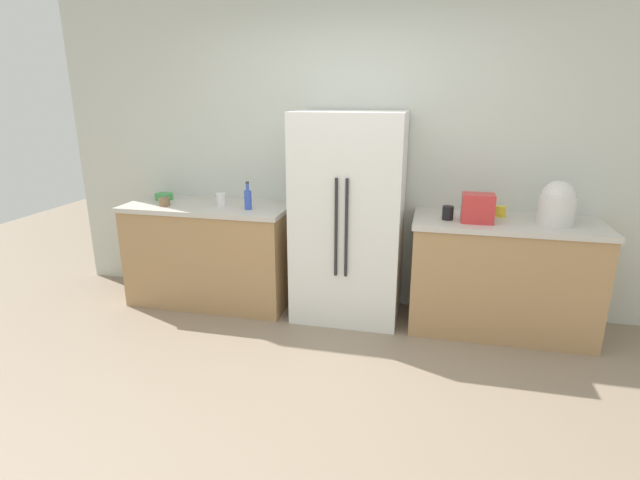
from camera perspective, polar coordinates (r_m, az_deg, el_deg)
The scene contains 13 objects.
ground_plane at distance 3.05m, azimuth -1.99°, elevation -20.31°, with size 10.99×10.99×0.00m, color gray.
kitchen_back_panel at distance 4.26m, azimuth 4.49°, elevation 12.23°, with size 5.49×0.10×3.01m, color silver.
counter_left at distance 4.50m, azimuth -12.64°, elevation -1.54°, with size 1.45×0.64×0.90m.
counter_right at distance 4.12m, azimuth 20.45°, elevation -3.97°, with size 1.41×0.64×0.90m.
refrigerator at distance 4.01m, azimuth 3.34°, elevation 2.54°, with size 0.87×0.63×1.71m.
toaster at distance 3.85m, azimuth 17.97°, elevation 3.57°, with size 0.23×0.18×0.22m, color red.
rice_cooker at distance 3.99m, azimuth 25.98°, elevation 3.82°, with size 0.26×0.26×0.33m.
bottle_a at distance 4.12m, azimuth -8.42°, elevation 4.78°, with size 0.06×0.06×0.23m.
cup_a at distance 4.43m, azimuth -17.74°, elevation 4.28°, with size 0.09×0.09×0.07m, color brown.
cup_b at distance 4.10m, azimuth 20.37°, elevation 3.16°, with size 0.08×0.08×0.08m, color yellow.
cup_c at distance 3.87m, azimuth 14.72°, elevation 3.08°, with size 0.09×0.09×0.11m, color black.
cup_d at distance 4.30m, azimuth -11.47°, elevation 4.66°, with size 0.08×0.08×0.11m, color white.
bowl_a at distance 4.70m, azimuth -17.78°, elevation 4.88°, with size 0.16×0.16×0.06m, color green.
Camera 1 is at (0.65, -2.34, 1.84)m, focal length 27.37 mm.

